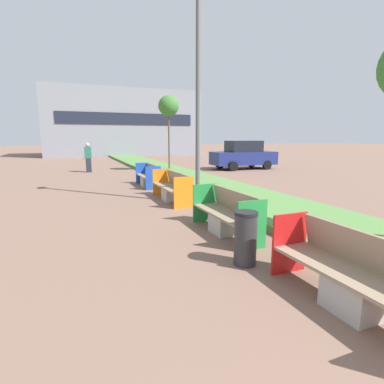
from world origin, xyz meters
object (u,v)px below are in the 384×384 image
bench_blue_frame (149,178)px  parked_car_distant (243,155)px  bench_green_frame (226,217)px  pedestrian_walking (88,157)px  bench_orange_frame (172,189)px  street_lamp_post (198,64)px  sapling_tree_far (169,107)px  litter_bin (245,238)px  bench_red_frame (358,282)px

bench_blue_frame → parked_car_distant: size_ratio=0.45×
bench_green_frame → bench_blue_frame: same height
pedestrian_walking → parked_car_distant: (9.63, -1.87, 0.02)m
bench_orange_frame → street_lamp_post: 3.93m
bench_orange_frame → sapling_tree_far: size_ratio=0.53×
litter_bin → sapling_tree_far: bearing=77.2°
bench_green_frame → bench_orange_frame: bearing=90.0°
sapling_tree_far → pedestrian_walking: sapling_tree_far is taller
bench_red_frame → bench_blue_frame: size_ratio=1.23×
bench_red_frame → pedestrian_walking: size_ratio=1.35×
bench_red_frame → bench_blue_frame: same height
bench_red_frame → street_lamp_post: bearing=84.4°
bench_red_frame → pedestrian_walking: 16.82m
bench_blue_frame → litter_bin: 8.48m
parked_car_distant → bench_blue_frame: bearing=-144.3°
street_lamp_post → sapling_tree_far: (1.99, 9.06, -0.31)m
pedestrian_walking → parked_car_distant: bearing=-11.0°
sapling_tree_far → street_lamp_post: bearing=-102.4°
bench_red_frame → pedestrian_walking: (-2.06, 16.69, 0.52)m
bench_blue_frame → pedestrian_walking: size_ratio=1.10×
bench_red_frame → bench_green_frame: bearing=90.0°
litter_bin → parked_car_distant: parked_car_distant is taller
bench_orange_frame → parked_car_distant: (7.57, 7.87, 0.54)m
bench_red_frame → bench_orange_frame: 6.94m
street_lamp_post → sapling_tree_far: size_ratio=1.68×
litter_bin → pedestrian_walking: 15.09m
bench_blue_frame → bench_green_frame: bearing=-90.0°
litter_bin → bench_green_frame: bearing=72.3°
street_lamp_post → pedestrian_walking: 11.27m
bench_green_frame → litter_bin: size_ratio=2.40×
pedestrian_walking → bench_blue_frame: bearing=-72.6°
bench_green_frame → bench_orange_frame: same height
litter_bin → sapling_tree_far: size_ratio=0.20×
litter_bin → sapling_tree_far: 14.39m
sapling_tree_far → bench_orange_frame: bearing=-107.2°
sapling_tree_far → pedestrian_walking: bearing=163.5°
bench_blue_frame → parked_car_distant: (7.58, 4.67, 0.55)m
litter_bin → street_lamp_post: bearing=76.3°
bench_green_frame → bench_blue_frame: 6.91m
bench_orange_frame → bench_blue_frame: size_ratio=1.25×
bench_green_frame → litter_bin: (-0.50, -1.56, 0.08)m
bench_orange_frame → pedestrian_walking: 9.97m
bench_orange_frame → bench_blue_frame: same height
bench_orange_frame → litter_bin: 5.29m
litter_bin → street_lamp_post: 6.01m
bench_green_frame → parked_car_distant: 13.84m
bench_red_frame → pedestrian_walking: pedestrian_walking is taller
bench_red_frame → bench_blue_frame: (-0.01, 10.15, -0.01)m
street_lamp_post → sapling_tree_far: bearing=77.6°
bench_orange_frame → pedestrian_walking: pedestrian_walking is taller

